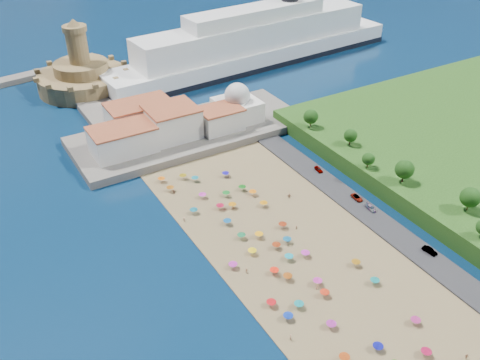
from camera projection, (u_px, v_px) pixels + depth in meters
ground at (273, 249)px, 150.26m from camera, size 700.00×700.00×0.00m
terrace at (190, 132)px, 206.51m from camera, size 90.00×36.00×3.00m
jetty at (106, 111)px, 222.55m from camera, size 18.00×70.00×2.40m
waterfront_buildings at (157, 124)px, 197.93m from camera, size 57.00×29.00×11.00m
domed_building at (237, 105)px, 209.57m from camera, size 16.00×16.00×15.00m
fortress at (82, 76)px, 241.27m from camera, size 40.00×40.00×32.40m
cruise_ship at (255, 44)px, 266.83m from camera, size 161.48×34.68×35.03m
beach_parasols at (292, 268)px, 140.62m from camera, size 31.40×114.22×2.20m
beachgoers at (274, 253)px, 147.25m from camera, size 35.72×93.26×1.88m
parked_cars at (367, 205)px, 165.93m from camera, size 2.44×54.13×1.43m
hillside_trees at (423, 181)px, 161.26m from camera, size 13.83×111.86×7.70m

